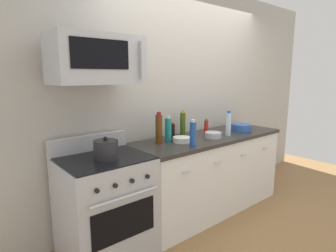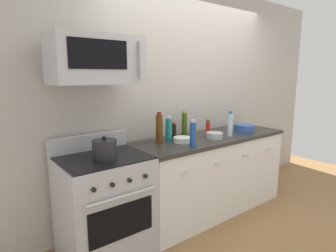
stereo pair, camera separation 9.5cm
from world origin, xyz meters
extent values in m
plane|color=olive|center=(0.00, 0.00, 0.00)|extent=(6.10, 6.10, 0.00)
cube|color=#B7B2A8|center=(0.00, 0.41, 1.35)|extent=(5.08, 0.10, 2.70)
cube|color=white|center=(0.00, 0.00, 0.44)|extent=(1.96, 0.62, 0.88)
cube|color=#2D2B28|center=(0.00, 0.00, 0.90)|extent=(1.99, 0.65, 0.04)
cube|color=black|center=(0.00, -0.28, 0.05)|extent=(1.96, 0.02, 0.10)
cylinder|color=silver|center=(-0.69, -0.32, 0.72)|extent=(0.10, 0.02, 0.02)
cylinder|color=silver|center=(-0.23, -0.32, 0.72)|extent=(0.10, 0.02, 0.02)
cylinder|color=silver|center=(0.23, -0.32, 0.72)|extent=(0.10, 0.02, 0.02)
cylinder|color=silver|center=(0.69, -0.32, 0.72)|extent=(0.10, 0.02, 0.02)
cube|color=#B7BABF|center=(-1.37, 0.00, 0.46)|extent=(0.76, 0.64, 0.91)
cube|color=black|center=(-1.37, -0.32, 0.45)|extent=(0.58, 0.01, 0.30)
cylinder|color=#B7BABF|center=(-1.37, -0.35, 0.68)|extent=(0.61, 0.02, 0.02)
cube|color=#B7BABF|center=(-1.37, 0.29, 0.99)|extent=(0.76, 0.06, 0.16)
cube|color=black|center=(-1.37, 0.00, 0.92)|extent=(0.73, 0.61, 0.01)
cylinder|color=black|center=(-1.60, -0.33, 0.79)|extent=(0.04, 0.02, 0.04)
cylinder|color=black|center=(-1.45, -0.33, 0.79)|extent=(0.04, 0.02, 0.04)
cylinder|color=black|center=(-1.30, -0.33, 0.79)|extent=(0.04, 0.02, 0.04)
cylinder|color=black|center=(-1.14, -0.33, 0.79)|extent=(0.04, 0.02, 0.04)
cube|color=#B7BABF|center=(-1.37, 0.05, 1.75)|extent=(0.74, 0.40, 0.40)
cube|color=black|center=(-1.43, -0.15, 1.78)|extent=(0.48, 0.01, 0.22)
cube|color=#B7BABF|center=(-1.07, -0.17, 1.75)|extent=(0.02, 0.04, 0.30)
cylinder|color=#59330F|center=(-0.70, 0.08, 1.07)|extent=(0.07, 0.07, 0.30)
cylinder|color=maroon|center=(-0.70, 0.08, 1.24)|extent=(0.05, 0.05, 0.03)
cylinder|color=#197F7A|center=(-0.56, 0.10, 1.04)|extent=(0.07, 0.07, 0.25)
cylinder|color=beige|center=(-0.56, 0.10, 1.18)|extent=(0.05, 0.05, 0.02)
cylinder|color=black|center=(-0.41, 0.20, 1.00)|extent=(0.06, 0.06, 0.16)
cylinder|color=maroon|center=(-0.41, 0.20, 1.09)|extent=(0.04, 0.04, 0.02)
cylinder|color=silver|center=(0.17, -0.13, 1.05)|extent=(0.06, 0.06, 0.27)
cylinder|color=blue|center=(0.17, -0.13, 1.20)|extent=(0.04, 0.04, 0.03)
cylinder|color=#B21914|center=(-0.02, 0.05, 1.01)|extent=(0.05, 0.05, 0.18)
cylinder|color=#19721E|center=(-0.02, 0.05, 1.11)|extent=(0.03, 0.03, 0.02)
cylinder|color=#385114|center=(-0.23, 0.23, 1.05)|extent=(0.06, 0.06, 0.27)
cylinder|color=#B29919|center=(-0.23, 0.23, 1.20)|extent=(0.04, 0.04, 0.03)
cylinder|color=#1E4CA5|center=(-0.51, -0.22, 1.04)|extent=(0.06, 0.06, 0.25)
cylinder|color=silver|center=(-0.51, -0.22, 1.18)|extent=(0.04, 0.04, 0.02)
cylinder|color=#B2B5BA|center=(-0.06, -0.09, 0.95)|extent=(0.19, 0.19, 0.07)
torus|color=#B2B5BA|center=(-0.06, -0.09, 0.98)|extent=(0.19, 0.19, 0.01)
cylinder|color=#B2B5BA|center=(-0.06, -0.09, 0.92)|extent=(0.10, 0.10, 0.01)
cylinder|color=#2D519E|center=(0.50, -0.07, 0.97)|extent=(0.25, 0.25, 0.09)
torus|color=#2D519E|center=(0.50, -0.07, 1.01)|extent=(0.25, 0.25, 0.01)
cylinder|color=#2D519E|center=(0.50, -0.07, 0.93)|extent=(0.14, 0.14, 0.01)
cylinder|color=white|center=(-0.47, -0.02, 0.95)|extent=(0.19, 0.19, 0.06)
torus|color=white|center=(-0.47, -0.02, 0.97)|extent=(0.19, 0.19, 0.01)
cylinder|color=white|center=(-0.47, -0.02, 0.92)|extent=(0.10, 0.10, 0.01)
cylinder|color=#262628|center=(-1.37, -0.05, 1.00)|extent=(0.21, 0.21, 0.16)
sphere|color=black|center=(-1.37, -0.05, 1.10)|extent=(0.04, 0.04, 0.04)
camera|label=1|loc=(-2.42, -2.14, 1.63)|focal=29.72mm
camera|label=2|loc=(-2.35, -2.20, 1.63)|focal=29.72mm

